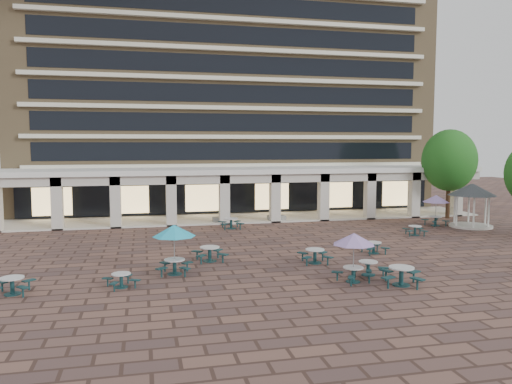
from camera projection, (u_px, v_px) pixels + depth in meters
ground at (295, 256)px, 28.72m from camera, size 120.00×120.00×0.00m
apartment_building at (224, 85)px, 52.27m from camera, size 40.00×15.50×25.20m
retail_arcade at (244, 184)px, 42.81m from camera, size 42.00×6.60×4.40m
picnic_table_0 at (12, 284)px, 21.23m from camera, size 1.69×1.69×0.75m
picnic_table_1 at (368, 267)px, 24.38m from camera, size 1.89×1.89×0.70m
picnic_table_2 at (401, 274)px, 22.61m from camera, size 2.33×2.33×0.85m
picnic_table_4 at (174, 233)px, 24.39m from camera, size 2.13×2.13×2.46m
picnic_table_5 at (121, 279)px, 22.29m from camera, size 1.73×1.73×0.64m
picnic_table_6 at (354, 241)px, 23.03m from camera, size 1.98×1.98×2.29m
picnic_table_7 at (374, 247)px, 29.30m from camera, size 1.56×1.56×0.68m
picnic_table_8 at (210, 253)px, 27.30m from camera, size 1.91×1.91×0.81m
picnic_table_9 at (315, 255)px, 26.87m from camera, size 1.87×1.87×0.77m
picnic_table_11 at (436, 200)px, 39.19m from camera, size 2.10×2.10×2.42m
picnic_table_12 at (231, 222)px, 37.95m from camera, size 1.80×1.80×0.80m
picnic_table_13 at (415, 230)px, 35.15m from camera, size 1.78×1.78×0.68m
gazebo at (472, 194)px, 38.58m from camera, size 3.63×3.63×3.38m
tree_east_c at (449, 160)px, 42.96m from camera, size 4.63×4.63×7.71m
planter_left at (222, 217)px, 40.71m from camera, size 1.50×0.73×1.23m
planter_right at (276, 215)px, 41.72m from camera, size 1.50×0.82×1.26m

